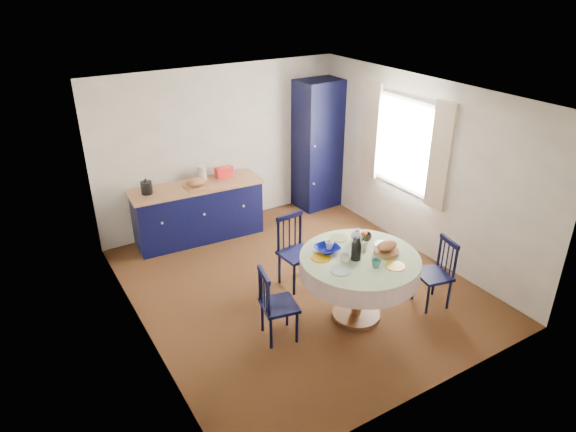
% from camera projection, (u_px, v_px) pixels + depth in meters
% --- Properties ---
extents(floor, '(4.50, 4.50, 0.00)m').
position_uv_depth(floor, '(298.00, 285.00, 6.76)').
color(floor, black).
rests_on(floor, ground).
extents(ceiling, '(4.50, 4.50, 0.00)m').
position_uv_depth(ceiling, '(300.00, 95.00, 5.66)').
color(ceiling, white).
rests_on(ceiling, wall_back).
extents(wall_back, '(4.00, 0.02, 2.50)m').
position_uv_depth(wall_back, '(221.00, 148.00, 7.94)').
color(wall_back, white).
rests_on(wall_back, floor).
extents(wall_left, '(0.02, 4.50, 2.50)m').
position_uv_depth(wall_left, '(135.00, 239.00, 5.28)').
color(wall_left, white).
rests_on(wall_left, floor).
extents(wall_right, '(0.02, 4.50, 2.50)m').
position_uv_depth(wall_right, '(420.00, 168.00, 7.14)').
color(wall_right, white).
rests_on(wall_right, floor).
extents(window, '(0.10, 1.74, 1.45)m').
position_uv_depth(window, '(405.00, 144.00, 7.23)').
color(window, white).
rests_on(window, wall_right).
extents(kitchen_counter, '(1.98, 0.73, 1.11)m').
position_uv_depth(kitchen_counter, '(198.00, 211.00, 7.75)').
color(kitchen_counter, black).
rests_on(kitchen_counter, floor).
extents(pantry_cabinet, '(0.79, 0.59, 2.17)m').
position_uv_depth(pantry_cabinet, '(319.00, 145.00, 8.59)').
color(pantry_cabinet, black).
rests_on(pantry_cabinet, floor).
extents(dining_table, '(1.37, 1.37, 1.11)m').
position_uv_depth(dining_table, '(360.00, 266.00, 5.84)').
color(dining_table, brown).
rests_on(dining_table, floor).
extents(chair_left, '(0.44, 0.46, 0.88)m').
position_uv_depth(chair_left, '(276.00, 304.00, 5.61)').
color(chair_left, black).
rests_on(chair_left, floor).
extents(chair_far, '(0.46, 0.44, 0.96)m').
position_uv_depth(chair_far, '(296.00, 251.00, 6.59)').
color(chair_far, black).
rests_on(chair_far, floor).
extents(chair_right, '(0.44, 0.46, 0.87)m').
position_uv_depth(chair_right, '(436.00, 273.00, 6.20)').
color(chair_right, black).
rests_on(chair_right, floor).
extents(mug_a, '(0.11, 0.11, 0.09)m').
position_uv_depth(mug_a, '(345.00, 258.00, 5.67)').
color(mug_a, silver).
rests_on(mug_a, dining_table).
extents(mug_b, '(0.10, 0.10, 0.10)m').
position_uv_depth(mug_b, '(376.00, 264.00, 5.55)').
color(mug_b, '#276B61').
rests_on(mug_b, dining_table).
extents(mug_c, '(0.12, 0.12, 0.10)m').
position_uv_depth(mug_c, '(366.00, 237.00, 6.10)').
color(mug_c, black).
rests_on(mug_c, dining_table).
extents(mug_d, '(0.10, 0.10, 0.10)m').
position_uv_depth(mug_d, '(329.00, 245.00, 5.92)').
color(mug_d, silver).
rests_on(mug_d, dining_table).
extents(cobalt_bowl, '(0.28, 0.28, 0.07)m').
position_uv_depth(cobalt_bowl, '(327.00, 249.00, 5.87)').
color(cobalt_bowl, '#060C80').
rests_on(cobalt_bowl, dining_table).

